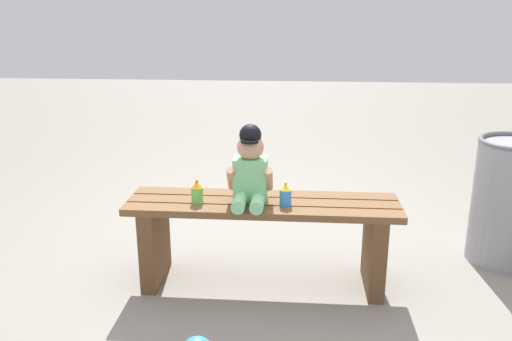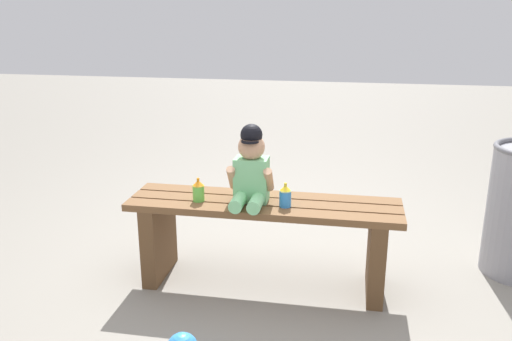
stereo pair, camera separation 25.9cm
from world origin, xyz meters
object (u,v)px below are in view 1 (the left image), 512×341
Objects in this scene: park_bench at (263,230)px; child_figure at (250,169)px; sippy_cup_left at (197,192)px; trash_bin at (511,201)px; sippy_cup_right at (286,194)px.

child_figure is (-0.06, -0.02, 0.34)m from park_bench.
sippy_cup_left is 0.17× the size of trash_bin.
sippy_cup_left is at bearing -172.86° from child_figure.
trash_bin reaches higher than sippy_cup_right.
sippy_cup_right is (0.45, 0.00, 0.00)m from sippy_cup_left.
sippy_cup_right is 1.36m from trash_bin.
sippy_cup_left is 1.00× the size of sippy_cup_right.
park_bench is 3.47× the size of child_figure.
sippy_cup_left is (-0.27, -0.03, -0.12)m from child_figure.
child_figure reaches higher than sippy_cup_left.
child_figure reaches higher than trash_bin.
sippy_cup_left and sippy_cup_right have the same top height.
sippy_cup_left is at bearing -171.00° from park_bench.
sippy_cup_right is at bearing -24.24° from park_bench.
child_figure is at bearing 169.51° from sippy_cup_right.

